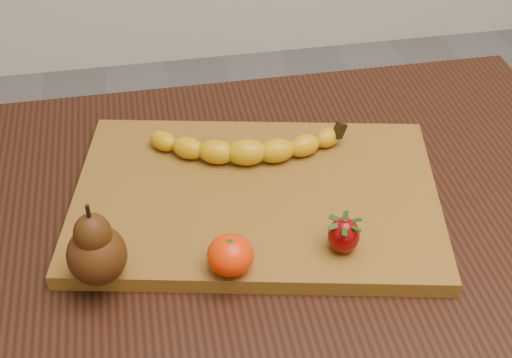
{
  "coord_description": "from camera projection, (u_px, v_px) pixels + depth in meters",
  "views": [
    {
      "loc": [
        -0.09,
        -0.6,
        1.36
      ],
      "look_at": [
        0.03,
        0.06,
        0.8
      ],
      "focal_mm": 50.0,
      "sensor_mm": 36.0,
      "label": 1
    }
  ],
  "objects": [
    {
      "name": "cutting_board",
      "position": [
        256.0,
        197.0,
        0.89
      ],
      "size": [
        0.5,
        0.39,
        0.02
      ],
      "primitive_type": "cube",
      "rotation": [
        0.0,
        0.0,
        -0.21
      ],
      "color": "brown",
      "rests_on": "table"
    },
    {
      "name": "strawberry",
      "position": [
        344.0,
        234.0,
        0.79
      ],
      "size": [
        0.04,
        0.04,
        0.04
      ],
      "primitive_type": null,
      "rotation": [
        0.0,
        0.0,
        0.19
      ],
      "color": "#7E0305",
      "rests_on": "cutting_board"
    },
    {
      "name": "banana",
      "position": [
        247.0,
        152.0,
        0.92
      ],
      "size": [
        0.23,
        0.09,
        0.03
      ],
      "primitive_type": null,
      "rotation": [
        0.0,
        0.0,
        -0.15
      ],
      "color": "#D49D0A",
      "rests_on": "cutting_board"
    },
    {
      "name": "mandarin",
      "position": [
        230.0,
        255.0,
        0.77
      ],
      "size": [
        0.05,
        0.05,
        0.04
      ],
      "primitive_type": "ellipsoid",
      "rotation": [
        0.0,
        0.0,
        -0.06
      ],
      "color": "#EB3002",
      "rests_on": "cutting_board"
    },
    {
      "name": "table",
      "position": [
        238.0,
        294.0,
        0.91
      ],
      "size": [
        1.0,
        0.7,
        0.76
      ],
      "color": "black",
      "rests_on": "ground"
    },
    {
      "name": "pear",
      "position": [
        94.0,
        243.0,
        0.74
      ],
      "size": [
        0.08,
        0.08,
        0.1
      ],
      "primitive_type": null,
      "rotation": [
        0.0,
        0.0,
        -0.38
      ],
      "color": "#43220A",
      "rests_on": "cutting_board"
    }
  ]
}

